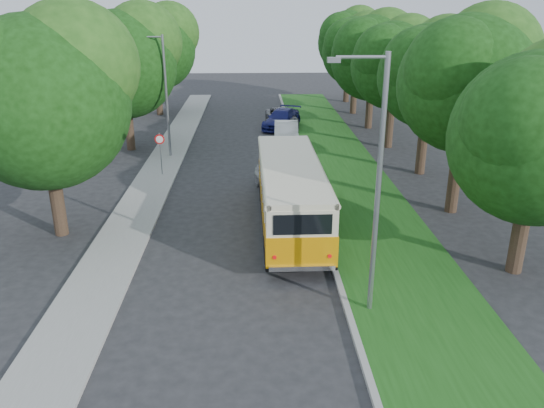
{
  "coord_description": "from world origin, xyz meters",
  "views": [
    {
      "loc": [
        0.66,
        -16.95,
        9.18
      ],
      "look_at": [
        1.42,
        3.32,
        1.5
      ],
      "focal_mm": 35.0,
      "sensor_mm": 36.0,
      "label": 1
    }
  ],
  "objects_px": {
    "vintage_bus": "(291,196)",
    "car_silver": "(275,180)",
    "car_grey": "(282,117)",
    "lamppost_far": "(164,92)",
    "lamppost_near": "(376,181)",
    "car_white": "(286,133)",
    "car_blue": "(282,119)"
  },
  "relations": [
    {
      "from": "lamppost_near",
      "to": "car_grey",
      "type": "bearing_deg",
      "value": 92.52
    },
    {
      "from": "car_silver",
      "to": "car_grey",
      "type": "height_order",
      "value": "car_grey"
    },
    {
      "from": "lamppost_near",
      "to": "car_silver",
      "type": "distance_m",
      "value": 12.35
    },
    {
      "from": "car_silver",
      "to": "car_blue",
      "type": "distance_m",
      "value": 15.22
    },
    {
      "from": "vintage_bus",
      "to": "car_grey",
      "type": "height_order",
      "value": "vintage_bus"
    },
    {
      "from": "lamppost_far",
      "to": "car_silver",
      "type": "relative_size",
      "value": 1.89
    },
    {
      "from": "car_silver",
      "to": "car_white",
      "type": "distance_m",
      "value": 10.12
    },
    {
      "from": "vintage_bus",
      "to": "car_grey",
      "type": "distance_m",
      "value": 20.62
    },
    {
      "from": "car_blue",
      "to": "car_silver",
      "type": "bearing_deg",
      "value": -73.17
    },
    {
      "from": "vintage_bus",
      "to": "car_silver",
      "type": "height_order",
      "value": "vintage_bus"
    },
    {
      "from": "car_white",
      "to": "car_grey",
      "type": "distance_m",
      "value": 5.83
    },
    {
      "from": "car_silver",
      "to": "car_blue",
      "type": "xyz_separation_m",
      "value": [
        1.17,
        15.17,
        0.04
      ]
    },
    {
      "from": "car_silver",
      "to": "car_blue",
      "type": "relative_size",
      "value": 0.8
    },
    {
      "from": "lamppost_near",
      "to": "vintage_bus",
      "type": "xyz_separation_m",
      "value": [
        -1.95,
        6.82,
        -2.87
      ]
    },
    {
      "from": "lamppost_far",
      "to": "car_silver",
      "type": "height_order",
      "value": "lamppost_far"
    },
    {
      "from": "lamppost_far",
      "to": "car_blue",
      "type": "height_order",
      "value": "lamppost_far"
    },
    {
      "from": "lamppost_far",
      "to": "car_grey",
      "type": "relative_size",
      "value": 1.5
    },
    {
      "from": "car_blue",
      "to": "lamppost_near",
      "type": "bearing_deg",
      "value": -66.13
    },
    {
      "from": "lamppost_near",
      "to": "car_white",
      "type": "relative_size",
      "value": 1.72
    },
    {
      "from": "vintage_bus",
      "to": "car_white",
      "type": "distance_m",
      "value": 14.81
    },
    {
      "from": "car_silver",
      "to": "car_grey",
      "type": "bearing_deg",
      "value": 73.53
    },
    {
      "from": "lamppost_far",
      "to": "car_white",
      "type": "distance_m",
      "value": 8.94
    },
    {
      "from": "vintage_bus",
      "to": "car_white",
      "type": "relative_size",
      "value": 2.16
    },
    {
      "from": "lamppost_near",
      "to": "lamppost_far",
      "type": "xyz_separation_m",
      "value": [
        -8.91,
        18.5,
        -0.25
      ]
    },
    {
      "from": "lamppost_near",
      "to": "car_blue",
      "type": "distance_m",
      "value": 26.99
    },
    {
      "from": "car_silver",
      "to": "car_grey",
      "type": "distance_m",
      "value": 15.92
    },
    {
      "from": "car_silver",
      "to": "car_white",
      "type": "height_order",
      "value": "car_white"
    },
    {
      "from": "car_blue",
      "to": "car_grey",
      "type": "distance_m",
      "value": 0.7
    },
    {
      "from": "car_silver",
      "to": "vintage_bus",
      "type": "bearing_deg",
      "value": -96.67
    },
    {
      "from": "lamppost_far",
      "to": "lamppost_near",
      "type": "bearing_deg",
      "value": -64.29
    },
    {
      "from": "car_white",
      "to": "car_grey",
      "type": "xyz_separation_m",
      "value": [
        0.0,
        5.83,
        -0.07
      ]
    },
    {
      "from": "car_white",
      "to": "car_blue",
      "type": "bearing_deg",
      "value": 93.13
    }
  ]
}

